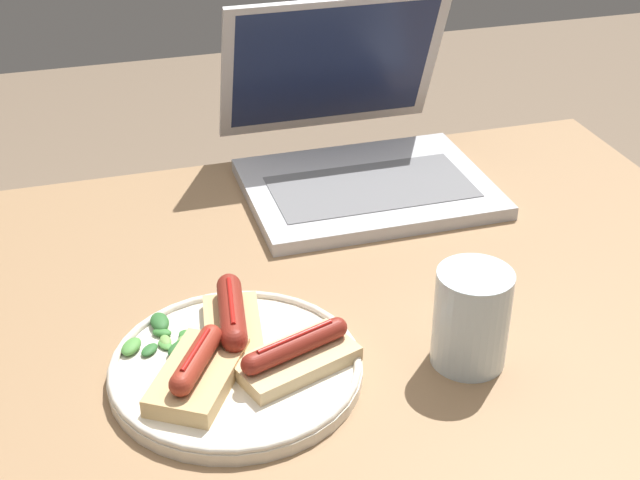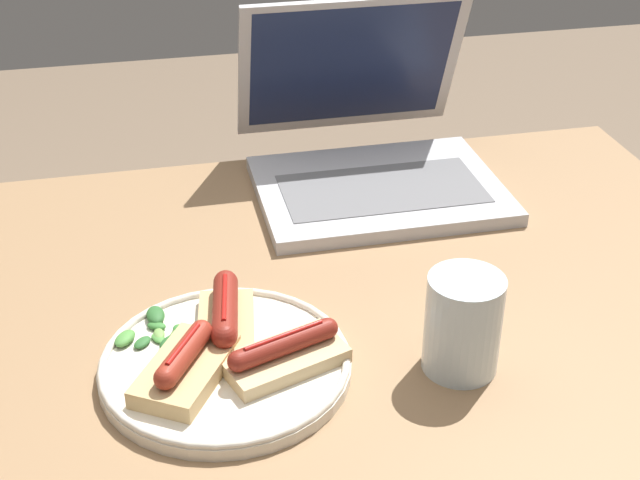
# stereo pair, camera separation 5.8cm
# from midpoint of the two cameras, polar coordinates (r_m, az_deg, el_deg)

# --- Properties ---
(desk) EXTENTS (1.05, 0.78, 0.74)m
(desk) POSITION_cam_midpoint_polar(r_m,az_deg,el_deg) (1.03, -0.89, -8.34)
(desk) COLOR #93704C
(desk) RESTS_ON ground_plane
(laptop) EXTENTS (0.32, 0.33, 0.23)m
(laptop) POSITION_cam_midpoint_polar(r_m,az_deg,el_deg) (1.23, 1.02, 5.70)
(laptop) COLOR #B7B7BC
(laptop) RESTS_ON desk
(plate) EXTENTS (0.25, 0.25, 0.02)m
(plate) POSITION_cam_midpoint_polar(r_m,az_deg,el_deg) (0.89, -7.29, -8.13)
(plate) COLOR silver
(plate) RESTS_ON desk
(sausage_toast_left) EXTENTS (0.07, 0.12, 0.04)m
(sausage_toast_left) POSITION_cam_midpoint_polar(r_m,az_deg,el_deg) (0.92, -7.47, -5.05)
(sausage_toast_left) COLOR tan
(sausage_toast_left) RESTS_ON plate
(sausage_toast_middle) EXTENTS (0.12, 0.13, 0.04)m
(sausage_toast_middle) POSITION_cam_midpoint_polar(r_m,az_deg,el_deg) (0.86, -9.79, -8.31)
(sausage_toast_middle) COLOR tan
(sausage_toast_middle) RESTS_ON plate
(sausage_toast_right) EXTENTS (0.13, 0.10, 0.04)m
(sausage_toast_right) POSITION_cam_midpoint_polar(r_m,az_deg,el_deg) (0.87, -3.50, -7.38)
(sausage_toast_right) COLOR #D6B784
(sausage_toast_right) RESTS_ON plate
(salad_pile) EXTENTS (0.09, 0.08, 0.01)m
(salad_pile) POSITION_cam_midpoint_polar(r_m,az_deg,el_deg) (0.92, -11.65, -6.27)
(salad_pile) COLOR #2D662D
(salad_pile) RESTS_ON plate
(drinking_glass) EXTENTS (0.08, 0.08, 0.10)m
(drinking_glass) POSITION_cam_midpoint_polar(r_m,az_deg,el_deg) (0.88, 7.81, -5.00)
(drinking_glass) COLOR silver
(drinking_glass) RESTS_ON desk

